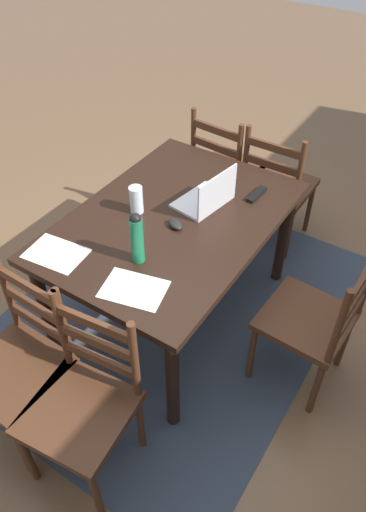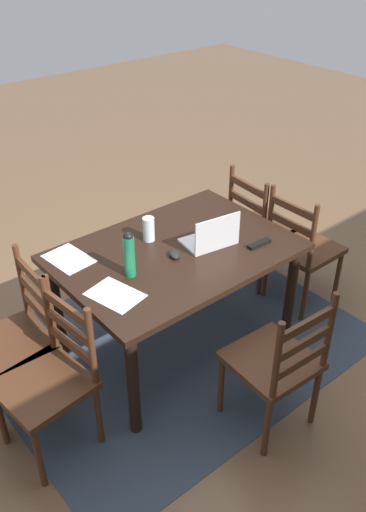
# 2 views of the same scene
# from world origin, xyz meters

# --- Properties ---
(ground_plane) EXTENTS (14.00, 14.00, 0.00)m
(ground_plane) POSITION_xyz_m (0.00, 0.00, 0.00)
(ground_plane) COLOR brown
(area_rug) EXTENTS (2.39, 1.84, 0.01)m
(area_rug) POSITION_xyz_m (0.00, 0.00, 0.00)
(area_rug) COLOR #333D4C
(area_rug) RESTS_ON ground
(dining_table) EXTENTS (1.45, 1.02, 0.77)m
(dining_table) POSITION_xyz_m (0.00, 0.00, 0.67)
(dining_table) COLOR black
(dining_table) RESTS_ON ground
(chair_right_near) EXTENTS (0.45, 0.45, 0.95)m
(chair_right_near) POSITION_xyz_m (1.01, -0.20, 0.46)
(chair_right_near) COLOR #4C2B19
(chair_right_near) RESTS_ON ground
(chair_left_far) EXTENTS (0.44, 0.44, 0.95)m
(chair_left_far) POSITION_xyz_m (-1.01, 0.20, 0.46)
(chair_left_far) COLOR #4C2B19
(chair_left_far) RESTS_ON ground
(chair_right_far) EXTENTS (0.49, 0.49, 0.95)m
(chair_right_far) POSITION_xyz_m (1.02, 0.20, 0.46)
(chair_right_far) COLOR #4C2B19
(chair_right_far) RESTS_ON ground
(chair_left_near) EXTENTS (0.48, 0.48, 0.95)m
(chair_left_near) POSITION_xyz_m (-1.02, -0.21, 0.46)
(chair_left_near) COLOR #4C2B19
(chair_left_near) RESTS_ON ground
(chair_far_head) EXTENTS (0.46, 0.46, 0.95)m
(chair_far_head) POSITION_xyz_m (0.00, 0.88, 0.46)
(chair_far_head) COLOR #4C2B19
(chair_far_head) RESTS_ON ground
(laptop) EXTENTS (0.35, 0.27, 0.23)m
(laptop) POSITION_xyz_m (-0.21, 0.11, 0.82)
(laptop) COLOR silver
(laptop) RESTS_ON dining_table
(water_bottle) EXTENTS (0.06, 0.06, 0.29)m
(water_bottle) POSITION_xyz_m (0.37, 0.05, 0.91)
(water_bottle) COLOR #197247
(water_bottle) RESTS_ON dining_table
(drinking_glass) EXTENTS (0.08, 0.08, 0.16)m
(drinking_glass) POSITION_xyz_m (0.06, -0.20, 0.84)
(drinking_glass) COLOR silver
(drinking_glass) RESTS_ON dining_table
(computer_mouse) EXTENTS (0.10, 0.12, 0.03)m
(computer_mouse) POSITION_xyz_m (0.05, 0.06, 0.78)
(computer_mouse) COLOR black
(computer_mouse) RESTS_ON dining_table
(tv_remote) EXTENTS (0.17, 0.05, 0.02)m
(tv_remote) POSITION_xyz_m (-0.44, 0.29, 0.78)
(tv_remote) COLOR black
(tv_remote) RESTS_ON dining_table
(paper_stack_left) EXTENTS (0.24, 0.32, 0.00)m
(paper_stack_left) POSITION_xyz_m (0.56, -0.33, 0.77)
(paper_stack_left) COLOR white
(paper_stack_left) RESTS_ON dining_table
(paper_stack_right) EXTENTS (0.27, 0.34, 0.00)m
(paper_stack_right) POSITION_xyz_m (0.55, 0.15, 0.77)
(paper_stack_right) COLOR white
(paper_stack_right) RESTS_ON dining_table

